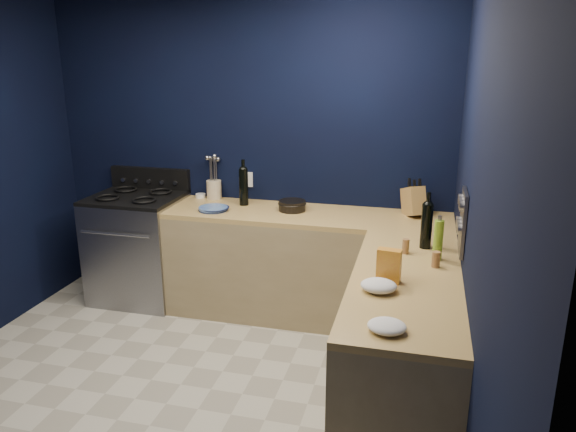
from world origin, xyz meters
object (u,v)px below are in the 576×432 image
(plate_stack, at_px, (213,209))
(utensil_crock, at_px, (214,190))
(crouton_bag, at_px, (389,266))
(gas_range, at_px, (139,249))
(knife_block, at_px, (413,201))

(plate_stack, xyz_separation_m, utensil_crock, (-0.13, 0.36, 0.07))
(utensil_crock, bearing_deg, crouton_bag, -42.25)
(plate_stack, relative_size, crouton_bag, 1.23)
(gas_range, distance_m, utensil_crock, 0.86)
(gas_range, bearing_deg, plate_stack, -6.90)
(gas_range, distance_m, knife_block, 2.43)
(gas_range, xyz_separation_m, utensil_crock, (0.63, 0.27, 0.52))
(gas_range, bearing_deg, knife_block, 4.19)
(utensil_crock, bearing_deg, knife_block, -3.22)
(utensil_crock, distance_m, knife_block, 1.73)
(knife_block, bearing_deg, gas_range, 157.48)
(knife_block, bearing_deg, crouton_bag, -120.48)
(plate_stack, bearing_deg, knife_block, 9.45)
(gas_range, bearing_deg, crouton_bag, -28.21)
(gas_range, relative_size, plate_stack, 3.86)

